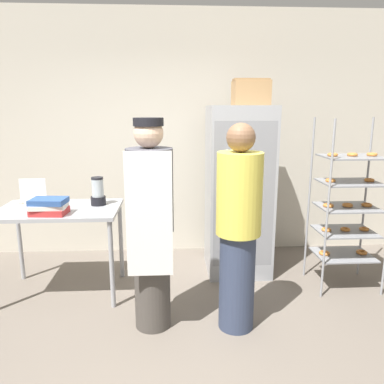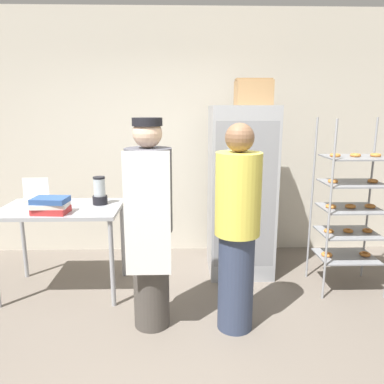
{
  "view_description": "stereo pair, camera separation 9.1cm",
  "coord_description": "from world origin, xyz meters",
  "px_view_note": "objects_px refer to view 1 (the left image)",
  "views": [
    {
      "loc": [
        -0.04,
        -2.37,
        1.82
      ],
      "look_at": [
        0.15,
        0.85,
        1.09
      ],
      "focal_mm": 35.0,
      "sensor_mm": 36.0,
      "label": 1
    },
    {
      "loc": [
        0.06,
        -2.38,
        1.82
      ],
      "look_at": [
        0.15,
        0.85,
        1.09
      ],
      "focal_mm": 35.0,
      "sensor_mm": 36.0,
      "label": 2
    }
  ],
  "objects_px": {
    "donut_box": "(30,202)",
    "person_customer": "(238,228)",
    "refrigerator": "(238,191)",
    "baking_rack": "(347,207)",
    "blender_pitcher": "(98,193)",
    "binder_stack": "(49,206)",
    "person_baker": "(151,224)",
    "cardboard_storage_box": "(251,93)"
  },
  "relations": [
    {
      "from": "donut_box",
      "to": "person_customer",
      "type": "distance_m",
      "value": 2.06
    },
    {
      "from": "refrigerator",
      "to": "baking_rack",
      "type": "bearing_deg",
      "value": -23.55
    },
    {
      "from": "refrigerator",
      "to": "donut_box",
      "type": "xyz_separation_m",
      "value": [
        -2.11,
        -0.38,
        0.0
      ]
    },
    {
      "from": "blender_pitcher",
      "to": "binder_stack",
      "type": "relative_size",
      "value": 0.86
    },
    {
      "from": "blender_pitcher",
      "to": "person_customer",
      "type": "distance_m",
      "value": 1.5
    },
    {
      "from": "person_baker",
      "to": "baking_rack",
      "type": "bearing_deg",
      "value": 18.39
    },
    {
      "from": "donut_box",
      "to": "person_customer",
      "type": "xyz_separation_m",
      "value": [
        1.91,
        -0.77,
        -0.05
      ]
    },
    {
      "from": "person_baker",
      "to": "person_customer",
      "type": "xyz_separation_m",
      "value": [
        0.7,
        -0.06,
        -0.04
      ]
    },
    {
      "from": "blender_pitcher",
      "to": "binder_stack",
      "type": "height_order",
      "value": "blender_pitcher"
    },
    {
      "from": "baking_rack",
      "to": "binder_stack",
      "type": "xyz_separation_m",
      "value": [
        -2.87,
        -0.21,
        0.1
      ]
    },
    {
      "from": "donut_box",
      "to": "refrigerator",
      "type": "bearing_deg",
      "value": 10.08
    },
    {
      "from": "blender_pitcher",
      "to": "person_baker",
      "type": "distance_m",
      "value": 0.94
    },
    {
      "from": "binder_stack",
      "to": "person_customer",
      "type": "distance_m",
      "value": 1.71
    },
    {
      "from": "donut_box",
      "to": "binder_stack",
      "type": "relative_size",
      "value": 0.8
    },
    {
      "from": "blender_pitcher",
      "to": "person_baker",
      "type": "bearing_deg",
      "value": -53.62
    },
    {
      "from": "donut_box",
      "to": "cardboard_storage_box",
      "type": "xyz_separation_m",
      "value": [
        2.23,
        0.44,
        1.05
      ]
    },
    {
      "from": "donut_box",
      "to": "cardboard_storage_box",
      "type": "distance_m",
      "value": 2.5
    },
    {
      "from": "donut_box",
      "to": "person_baker",
      "type": "relative_size",
      "value": 0.15
    },
    {
      "from": "refrigerator",
      "to": "binder_stack",
      "type": "distance_m",
      "value": 1.96
    },
    {
      "from": "binder_stack",
      "to": "cardboard_storage_box",
      "type": "xyz_separation_m",
      "value": [
        1.96,
        0.72,
        1.03
      ]
    },
    {
      "from": "baking_rack",
      "to": "blender_pitcher",
      "type": "height_order",
      "value": "baking_rack"
    },
    {
      "from": "baking_rack",
      "to": "cardboard_storage_box",
      "type": "xyz_separation_m",
      "value": [
        -0.91,
        0.51,
        1.13
      ]
    },
    {
      "from": "baking_rack",
      "to": "binder_stack",
      "type": "height_order",
      "value": "baking_rack"
    },
    {
      "from": "refrigerator",
      "to": "blender_pitcher",
      "type": "relative_size",
      "value": 6.61
    },
    {
      "from": "baking_rack",
      "to": "blender_pitcher",
      "type": "relative_size",
      "value": 6.19
    },
    {
      "from": "person_baker",
      "to": "person_customer",
      "type": "height_order",
      "value": "person_baker"
    },
    {
      "from": "refrigerator",
      "to": "cardboard_storage_box",
      "type": "distance_m",
      "value": 1.06
    },
    {
      "from": "refrigerator",
      "to": "baking_rack",
      "type": "height_order",
      "value": "refrigerator"
    },
    {
      "from": "refrigerator",
      "to": "baking_rack",
      "type": "distance_m",
      "value": 1.12
    },
    {
      "from": "blender_pitcher",
      "to": "person_customer",
      "type": "relative_size",
      "value": 0.16
    },
    {
      "from": "baking_rack",
      "to": "person_baker",
      "type": "relative_size",
      "value": 0.99
    },
    {
      "from": "donut_box",
      "to": "binder_stack",
      "type": "bearing_deg",
      "value": -46.41
    },
    {
      "from": "baking_rack",
      "to": "binder_stack",
      "type": "relative_size",
      "value": 5.3
    },
    {
      "from": "cardboard_storage_box",
      "to": "person_baker",
      "type": "xyz_separation_m",
      "value": [
        -1.02,
        -1.16,
        -1.07
      ]
    },
    {
      "from": "refrigerator",
      "to": "cardboard_storage_box",
      "type": "xyz_separation_m",
      "value": [
        0.11,
        0.07,
        1.05
      ]
    },
    {
      "from": "baking_rack",
      "to": "donut_box",
      "type": "xyz_separation_m",
      "value": [
        -3.14,
        0.07,
        0.07
      ]
    },
    {
      "from": "refrigerator",
      "to": "person_customer",
      "type": "distance_m",
      "value": 1.17
    },
    {
      "from": "baking_rack",
      "to": "cardboard_storage_box",
      "type": "distance_m",
      "value": 1.54
    },
    {
      "from": "person_baker",
      "to": "binder_stack",
      "type": "bearing_deg",
      "value": 155.12
    },
    {
      "from": "blender_pitcher",
      "to": "refrigerator",
      "type": "bearing_deg",
      "value": 12.88
    },
    {
      "from": "binder_stack",
      "to": "person_baker",
      "type": "distance_m",
      "value": 1.03
    },
    {
      "from": "blender_pitcher",
      "to": "person_customer",
      "type": "height_order",
      "value": "person_customer"
    }
  ]
}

